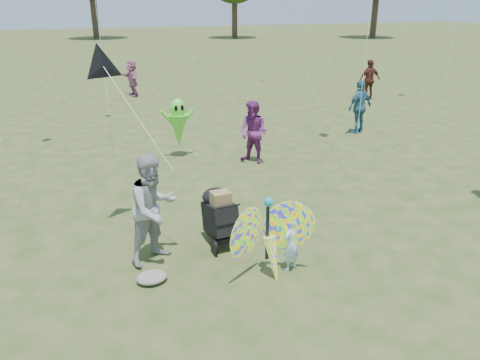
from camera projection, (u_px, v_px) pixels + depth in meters
name	position (u px, v px, depth m)	size (l,w,h in m)	color
ground	(282.00, 265.00, 8.21)	(160.00, 160.00, 0.00)	#51592B
child_girl	(291.00, 244.00, 7.92)	(0.36, 0.24, 0.99)	#B4D3FF
adult_man	(154.00, 209.00, 8.06)	(0.96, 0.75, 1.98)	#95969B
grey_bag	(152.00, 277.00, 7.71)	(0.51, 0.42, 0.16)	gray
crowd_c	(360.00, 107.00, 16.14)	(1.07, 0.45, 1.83)	#306A84
crowd_e	(254.00, 132.00, 13.13)	(0.86, 0.67, 1.77)	#772771
crowd_h	(369.00, 80.00, 21.65)	(1.08, 0.45, 1.84)	#50231A
crowd_j	(132.00, 78.00, 22.61)	(1.58, 0.50, 1.70)	#A15C81
jogging_stroller	(219.00, 214.00, 8.77)	(0.55, 1.07, 1.09)	black
butterfly_kite	(270.00, 239.00, 7.67)	(1.74, 0.75, 1.63)	#E64624
delta_kite_rig	(103.00, 66.00, 8.45)	(1.32, 1.78, 2.06)	black
alien_kite	(178.00, 125.00, 13.59)	(1.12, 0.69, 1.74)	#59E636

